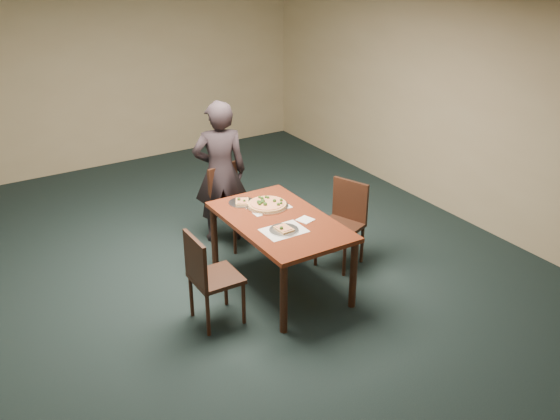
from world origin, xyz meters
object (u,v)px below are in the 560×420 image
dining_table (280,228)px  chair_right (344,218)px  diner (220,172)px  slice_plate_near (284,229)px  chair_left (208,274)px  chair_far (230,200)px  slice_plate_far (242,202)px  pizza_pan (267,204)px

dining_table → chair_right: bearing=4.7°
diner → slice_plate_near: (-0.08, -1.47, -0.06)m
chair_left → slice_plate_near: size_ratio=3.25×
chair_far → slice_plate_far: size_ratio=3.25×
chair_far → slice_plate_far: bearing=-120.1°
dining_table → chair_far: 1.13m
chair_left → pizza_pan: chair_left is taller
diner → slice_plate_far: diner is taller
chair_right → dining_table: bearing=-106.4°
chair_right → chair_left: bearing=-102.2°
chair_left → slice_plate_far: size_ratio=3.25×
slice_plate_far → diner: bearing=81.2°
diner → dining_table: bearing=109.0°
chair_right → slice_plate_far: chair_right is taller
slice_plate_far → chair_right: bearing=-25.2°
chair_far → pizza_pan: 0.84m
diner → slice_plate_far: 0.72m
pizza_pan → slice_plate_far: 0.27m
chair_right → diner: 1.49m
chair_far → chair_right: same height
chair_right → slice_plate_far: (-0.98, 0.46, 0.25)m
chair_right → pizza_pan: size_ratio=2.11×
chair_left → dining_table: bearing=-76.8°
chair_right → pizza_pan: 0.88m
chair_far → pizza_pan: chair_far is taller
dining_table → slice_plate_near: 0.27m
chair_far → pizza_pan: bearing=-103.6°
chair_far → chair_right: 1.33m
pizza_pan → slice_plate_far: size_ratio=1.54×
diner → pizza_pan: (0.07, -0.91, -0.05)m
chair_far → pizza_pan: size_ratio=2.11×
chair_far → diner: size_ratio=0.55×
diner → slice_plate_far: (-0.11, -0.71, -0.07)m
dining_table → slice_plate_near: (-0.10, -0.23, 0.11)m
chair_left → chair_right: same height
chair_left → slice_plate_far: 1.08m
chair_left → slice_plate_far: chair_left is taller
chair_left → diner: 1.71m
slice_plate_near → chair_right: bearing=17.4°
chair_right → diner: bearing=-164.4°
pizza_pan → slice_plate_far: (-0.18, 0.20, -0.01)m
chair_far → slice_plate_far: chair_far is taller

